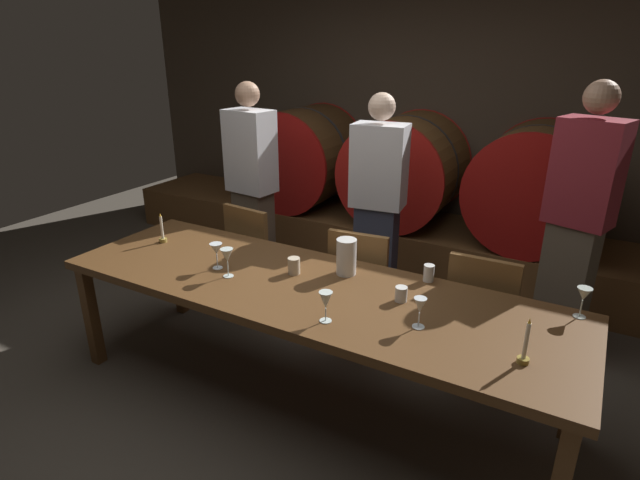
% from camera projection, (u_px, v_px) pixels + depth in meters
% --- Properties ---
extents(ground_plane, '(8.66, 8.66, 0.00)m').
position_uv_depth(ground_plane, '(280.00, 375.00, 3.28)').
color(ground_plane, '#4C443A').
extents(back_wall, '(6.66, 0.24, 2.46)m').
position_uv_depth(back_wall, '(427.00, 126.00, 4.97)').
color(back_wall, '#473A2D').
rests_on(back_wall, ground).
extents(barrel_shelf, '(6.00, 0.90, 0.42)m').
position_uv_depth(barrel_shelf, '(401.00, 241.00, 4.90)').
color(barrel_shelf, brown).
rests_on(barrel_shelf, ground).
extents(wine_barrel_left, '(0.99, 0.88, 0.99)m').
position_uv_depth(wine_barrel_left, '(304.00, 157.00, 5.15)').
color(wine_barrel_left, '#513319').
rests_on(wine_barrel_left, barrel_shelf).
extents(wine_barrel_center, '(0.99, 0.88, 0.99)m').
position_uv_depth(wine_barrel_center, '(405.00, 170.00, 4.65)').
color(wine_barrel_center, brown).
rests_on(wine_barrel_center, barrel_shelf).
extents(wine_barrel_right, '(0.99, 0.88, 0.99)m').
position_uv_depth(wine_barrel_right, '(535.00, 186.00, 4.13)').
color(wine_barrel_right, brown).
rests_on(wine_barrel_right, barrel_shelf).
extents(dining_table, '(2.95, 0.91, 0.74)m').
position_uv_depth(dining_table, '(306.00, 295.00, 2.85)').
color(dining_table, brown).
rests_on(dining_table, ground).
extents(chair_left, '(0.44, 0.44, 0.88)m').
position_uv_depth(chair_left, '(257.00, 253.00, 3.90)').
color(chair_left, brown).
rests_on(chair_left, ground).
extents(chair_center, '(0.44, 0.44, 0.88)m').
position_uv_depth(chair_center, '(362.00, 282.00, 3.43)').
color(chair_center, brown).
rests_on(chair_center, ground).
extents(chair_right, '(0.41, 0.41, 0.88)m').
position_uv_depth(chair_right, '(482.00, 312.00, 3.06)').
color(chair_right, brown).
rests_on(chair_right, ground).
extents(guest_left, '(0.40, 0.28, 1.73)m').
position_uv_depth(guest_left, '(252.00, 189.00, 4.15)').
color(guest_left, brown).
rests_on(guest_left, ground).
extents(guest_center, '(0.41, 0.29, 1.69)m').
position_uv_depth(guest_center, '(377.00, 208.00, 3.74)').
color(guest_center, '#33384C').
rests_on(guest_center, ground).
extents(guest_right, '(0.43, 0.34, 1.81)m').
position_uv_depth(guest_right, '(577.00, 223.00, 3.23)').
color(guest_right, brown).
rests_on(guest_right, ground).
extents(candle_left, '(0.05, 0.05, 0.21)m').
position_uv_depth(candle_left, '(162.00, 234.00, 3.41)').
color(candle_left, olive).
rests_on(candle_left, dining_table).
extents(candle_right, '(0.05, 0.05, 0.22)m').
position_uv_depth(candle_right, '(525.00, 351.00, 2.13)').
color(candle_right, olive).
rests_on(candle_right, dining_table).
extents(pitcher, '(0.12, 0.12, 0.21)m').
position_uv_depth(pitcher, '(346.00, 257.00, 2.93)').
color(pitcher, white).
rests_on(pitcher, dining_table).
extents(wine_glass_far_left, '(0.08, 0.08, 0.16)m').
position_uv_depth(wine_glass_far_left, '(216.00, 250.00, 3.00)').
color(wine_glass_far_left, white).
rests_on(wine_glass_far_left, dining_table).
extents(wine_glass_left, '(0.07, 0.07, 0.17)m').
position_uv_depth(wine_glass_left, '(227.00, 256.00, 2.89)').
color(wine_glass_left, silver).
rests_on(wine_glass_left, dining_table).
extents(wine_glass_center, '(0.07, 0.07, 0.16)m').
position_uv_depth(wine_glass_center, '(326.00, 301.00, 2.43)').
color(wine_glass_center, silver).
rests_on(wine_glass_center, dining_table).
extents(wine_glass_right, '(0.06, 0.06, 0.15)m').
position_uv_depth(wine_glass_right, '(420.00, 307.00, 2.38)').
color(wine_glass_right, white).
rests_on(wine_glass_right, dining_table).
extents(wine_glass_far_right, '(0.07, 0.07, 0.16)m').
position_uv_depth(wine_glass_far_right, '(584.00, 295.00, 2.46)').
color(wine_glass_far_right, silver).
rests_on(wine_glass_far_right, dining_table).
extents(cup_left, '(0.07, 0.07, 0.10)m').
position_uv_depth(cup_left, '(294.00, 266.00, 2.96)').
color(cup_left, beige).
rests_on(cup_left, dining_table).
extents(cup_center, '(0.06, 0.06, 0.08)m').
position_uv_depth(cup_center, '(401.00, 294.00, 2.65)').
color(cup_center, white).
rests_on(cup_center, dining_table).
extents(cup_right, '(0.06, 0.06, 0.10)m').
position_uv_depth(cup_right, '(429.00, 273.00, 2.86)').
color(cup_right, white).
rests_on(cup_right, dining_table).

